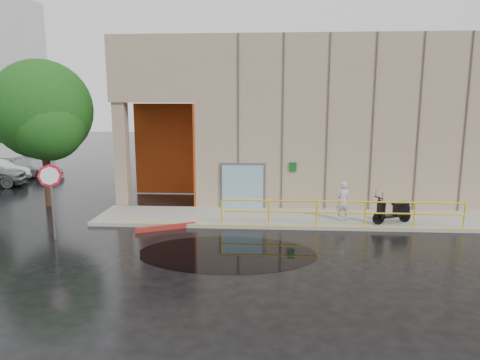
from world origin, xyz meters
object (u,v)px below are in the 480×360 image
at_px(car_c, 34,168).
at_px(tree_near, 44,114).
at_px(stop_sign, 51,186).
at_px(red_curb, 166,227).
at_px(scooter, 393,205).
at_px(person, 343,201).

height_order(car_c, tree_near, tree_near).
bearing_deg(tree_near, stop_sign, -61.53).
relative_size(red_curb, car_c, 0.56).
xyz_separation_m(car_c, tree_near, (5.34, -8.25, 3.85)).
bearing_deg(tree_near, scooter, -9.12).
height_order(person, car_c, person).
distance_m(car_c, tree_near, 10.55).
height_order(scooter, red_curb, scooter).
distance_m(scooter, stop_sign, 13.21).
bearing_deg(red_curb, person, 10.50).
distance_m(stop_sign, red_curb, 4.53).
xyz_separation_m(person, tree_near, (-13.67, 2.16, 3.50)).
xyz_separation_m(person, red_curb, (-7.16, -1.33, -0.88)).
bearing_deg(scooter, tree_near, 150.68).
distance_m(red_curb, car_c, 16.68).
bearing_deg(stop_sign, person, 7.03).
xyz_separation_m(scooter, stop_sign, (-12.94, -2.45, 1.10)).
bearing_deg(red_curb, car_c, 135.27).
height_order(stop_sign, tree_near, tree_near).
bearing_deg(tree_near, person, -8.97).
relative_size(car_c, tree_near, 0.61).
bearing_deg(person, red_curb, 3.42).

